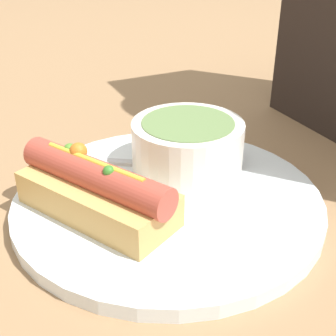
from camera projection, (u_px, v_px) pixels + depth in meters
ground_plane at (168, 207)px, 0.45m from camera, size 4.00×4.00×0.00m
dinner_plate at (168, 201)px, 0.45m from camera, size 0.29×0.29×0.01m
hot_dog at (96, 190)px, 0.41m from camera, size 0.16×0.12×0.06m
soup_bowl at (188, 143)px, 0.48m from camera, size 0.12×0.12×0.05m
spoon at (152, 163)px, 0.50m from camera, size 0.10×0.15×0.01m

